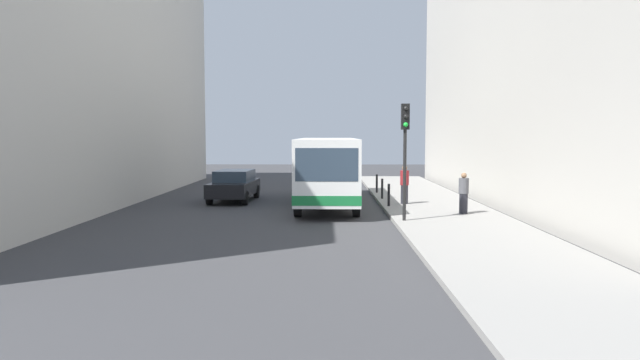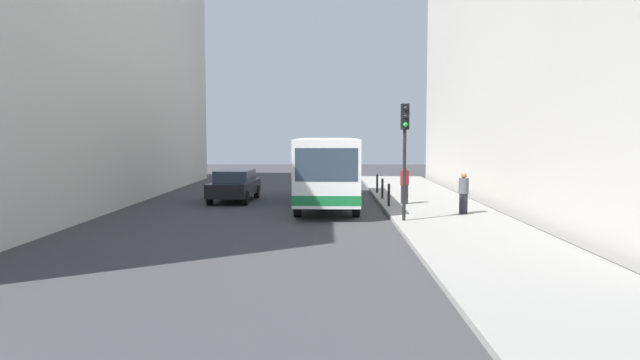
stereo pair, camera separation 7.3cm
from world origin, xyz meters
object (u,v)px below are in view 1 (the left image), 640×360
Objects in this scene: traffic_light at (405,139)px; bollard_mid at (382,189)px; car_beside_bus at (234,185)px; bus at (328,167)px; bollard_far at (377,183)px; bollard_near at (389,195)px; pedestrian_near_signal at (464,193)px; pedestrian_mid_sidewalk at (404,185)px.

bollard_mid is (-0.10, 7.13, -2.38)m from traffic_light.
car_beside_bus reaches higher than bollard_mid.
car_beside_bus is at bearing -16.35° from bus.
car_beside_bus is 7.57m from bollard_far.
car_beside_bus is at bearing -158.71° from bollard_far.
bollard_near is 3.52m from pedestrian_near_signal.
bollard_mid is at bearing 171.27° from pedestrian_mid_sidewalk.
car_beside_bus is 4.72× the size of bollard_near.
bollard_far is 0.56× the size of pedestrian_mid_sidewalk.
pedestrian_near_signal reaches higher than car_beside_bus.
car_beside_bus is at bearing 163.81° from pedestrian_near_signal.
car_beside_bus reaches higher than bollard_far.
pedestrian_mid_sidewalk is (0.78, 0.86, 0.37)m from bollard_near.
bollard_near is (-0.10, 4.19, -2.38)m from traffic_light.
traffic_light is 10.35m from bollard_far.
traffic_light is 2.60× the size of pedestrian_near_signal.
pedestrian_near_signal is at bearing 153.44° from car_beside_bus.
bollard_near is at bearing 158.96° from car_beside_bus.
bus is at bearing -134.46° from pedestrian_mid_sidewalk.
bollard_mid is 2.94m from bollard_far.
bus is 2.69× the size of traffic_light.
bollard_far is at bearing 159.58° from pedestrian_mid_sidewalk.
pedestrian_near_signal is at bearing -72.31° from bollard_far.
traffic_light reaches higher than bus.
traffic_light is at bearing 137.21° from car_beside_bus.
bollard_far is (0.00, 5.88, 0.00)m from bollard_near.
bus is 2.46× the size of car_beside_bus.
traffic_light reaches higher than bollard_near.
bus is 3.57m from pedestrian_mid_sidewalk.
car_beside_bus is 4.72× the size of bollard_mid.
pedestrian_near_signal reaches higher than bollard_far.
bollard_mid is 5.89m from pedestrian_near_signal.
bollard_near is 0.60× the size of pedestrian_near_signal.
traffic_light is (2.70, -5.98, 1.28)m from bus.
bollard_far is 8.62m from pedestrian_near_signal.
bus is at bearing 145.54° from bollard_near.
traffic_light is at bearing -89.43° from bollard_far.
bus is 3.34m from bollard_near.
bollard_near and bollard_mid have the same top height.
pedestrian_mid_sidewalk reaches higher than car_beside_bus.
bollard_mid is at bearing -90.00° from bollard_far.
bus reaches higher than bollard_near.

